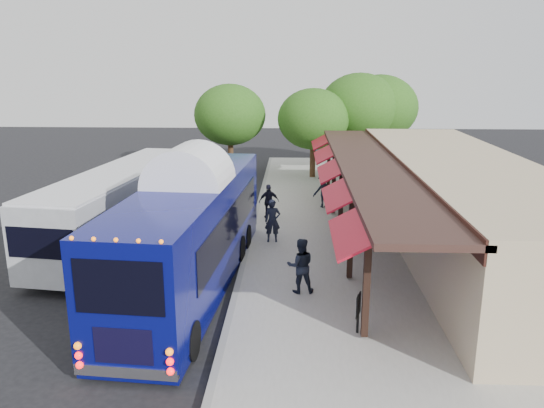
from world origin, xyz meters
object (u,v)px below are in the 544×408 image
(ped_d, at_px, (324,191))
(sign_board, at_px, (358,307))
(coach_bus, at_px, (192,228))
(ped_a, at_px, (273,221))
(ped_b, at_px, (300,266))
(ped_c, at_px, (269,201))
(city_bus, at_px, (123,203))

(ped_d, xyz_separation_m, sign_board, (0.23, -13.07, -0.11))
(coach_bus, height_order, ped_a, coach_bus)
(coach_bus, xyz_separation_m, ped_b, (3.56, -0.67, -0.99))
(coach_bus, height_order, ped_c, coach_bus)
(coach_bus, bearing_deg, ped_c, 78.84)
(ped_b, bearing_deg, ped_a, -84.01)
(ped_c, relative_size, ped_d, 0.95)
(ped_c, relative_size, sign_board, 1.47)
(ped_d, bearing_deg, ped_c, 25.36)
(city_bus, xyz_separation_m, ped_d, (8.55, 5.43, -0.69))
(coach_bus, relative_size, ped_b, 6.70)
(ped_b, height_order, sign_board, ped_b)
(city_bus, height_order, ped_a, city_bus)
(ped_b, bearing_deg, sign_board, 113.88)
(ped_b, relative_size, ped_d, 1.04)
(ped_c, xyz_separation_m, ped_d, (2.69, 2.12, 0.05))
(coach_bus, bearing_deg, city_bus, 134.82)
(coach_bus, bearing_deg, ped_b, -6.07)
(coach_bus, distance_m, ped_c, 8.05)
(sign_board, bearing_deg, coach_bus, 164.81)
(ped_a, bearing_deg, coach_bus, -124.04)
(ped_d, relative_size, sign_board, 1.55)
(ped_c, bearing_deg, sign_board, 91.50)
(ped_a, xyz_separation_m, ped_b, (1.09, -4.94, 0.01))
(coach_bus, height_order, city_bus, coach_bus)
(sign_board, bearing_deg, ped_d, 108.62)
(ped_b, bearing_deg, ped_d, -103.44)
(city_bus, relative_size, ped_b, 6.53)
(city_bus, xyz_separation_m, ped_c, (5.86, 3.31, -0.74))
(coach_bus, distance_m, city_bus, 5.73)
(ped_a, relative_size, ped_d, 1.03)
(ped_a, relative_size, sign_board, 1.59)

